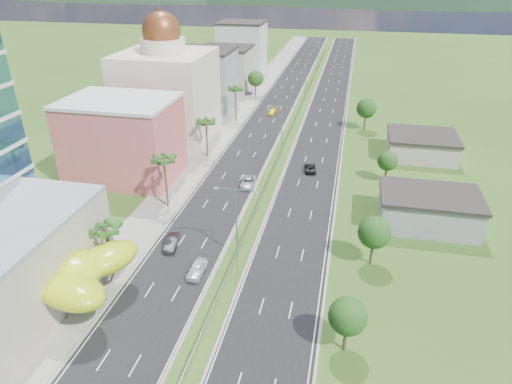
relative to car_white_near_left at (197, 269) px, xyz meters
The scene contains 32 objects.
ground 6.30m from the car_white_near_left, 46.55° to the right, with size 500.00×500.00×0.00m, color #2D5119.
road_left 85.53m from the car_white_near_left, 92.15° to the left, with size 11.00×260.00×0.04m, color black.
road_right 86.28m from the car_white_near_left, 82.14° to the left, with size 11.00×260.00×0.04m, color black.
sidewalk_left 86.41m from the car_white_near_left, 98.45° to the left, with size 7.00×260.00×0.12m, color gray.
median_guardrail 67.59m from the car_white_near_left, 86.36° to the left, with size 0.10×216.06×0.76m.
streetlight_median_b 9.13m from the car_white_near_left, 51.82° to the left, with size 6.04×0.25×11.00m.
streetlight_median_c 46.05m from the car_white_near_left, 84.60° to the left, with size 6.04×0.25×11.00m.
streetlight_median_d 90.76m from the car_white_near_left, 87.28° to the left, with size 6.04×0.25×11.00m.
streetlight_median_e 135.66m from the car_white_near_left, 88.18° to the left, with size 6.04×0.25×11.00m.
lime_canopy 18.35m from the car_white_near_left, 151.46° to the right, with size 18.00×15.00×7.40m.
pink_shophouse 36.89m from the car_white_near_left, 130.80° to the left, with size 20.00×15.00×15.00m, color #D75859.
domed_building 56.74m from the car_white_near_left, 115.16° to the left, with size 20.00×20.00×28.70m.
midrise_grey 79.13m from the car_white_near_left, 106.74° to the left, with size 16.00×15.00×16.00m, color gray.
midrise_beige 100.23m from the car_white_near_left, 103.11° to the left, with size 16.00×15.00×13.00m, color #B6AA96.
midrise_white 122.86m from the car_white_near_left, 100.67° to the left, with size 16.00×15.00×18.00m, color silver.
shed_near 38.27m from the car_white_near_left, 32.36° to the left, with size 15.00×10.00×5.00m, color gray.
shed_far 61.03m from the car_white_near_left, 55.80° to the left, with size 14.00×12.00×4.40m, color #B6AA96.
palm_tree_b 13.06m from the car_white_near_left, 167.25° to the right, with size 3.60×3.60×8.10m.
palm_tree_c 22.12m from the car_white_near_left, 122.68° to the left, with size 3.60×3.60×9.60m.
palm_tree_d 42.52m from the car_white_near_left, 105.48° to the left, with size 3.60×3.60×8.60m.
palm_tree_e 66.83m from the car_white_near_left, 99.71° to the left, with size 3.60×3.60×9.40m.
leafy_tree_lfar 91.28m from the car_white_near_left, 97.06° to the left, with size 4.90×4.90×8.05m.
leafy_tree_ra 22.77m from the car_white_near_left, 25.16° to the right, with size 4.20×4.20×6.90m.
leafy_tree_rb 24.85m from the car_white_near_left, 17.76° to the left, with size 4.55×4.55×7.47m.
leafy_tree_rc 44.29m from the car_white_near_left, 53.44° to the left, with size 3.85×3.85×6.33m.
leafy_tree_rd 69.32m from the car_white_near_left, 71.19° to the left, with size 4.90×4.90×8.05m.
mountain_ridge 450.08m from the car_white_near_left, 81.79° to the left, with size 860.00×140.00×90.00m, color black, non-canonical shape.
car_white_near_left is the anchor object (origin of this frame).
car_dark_left 8.04m from the car_white_near_left, 136.30° to the left, with size 1.67×4.78×1.58m, color black.
car_silver_mid_left 28.10m from the car_white_near_left, 88.57° to the left, with size 2.50×5.43×1.51m, color #B1B5B9.
car_yellow_far_left 73.55m from the car_white_near_left, 92.20° to the left, with size 1.96×4.82×1.40m, color yellow.
car_dark_far_right 39.14m from the car_white_near_left, 72.80° to the left, with size 2.19×4.74×1.32m, color black.
Camera 1 is at (14.22, -43.26, 38.64)m, focal length 32.00 mm.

